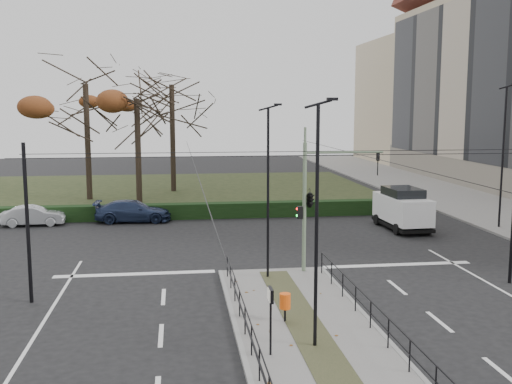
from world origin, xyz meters
TOP-DOWN VIEW (x-y plane):
  - ground at (0.00, 0.00)m, footprint 140.00×140.00m
  - median_island at (0.00, -2.50)m, footprint 4.40×15.00m
  - sidewalk_east at (18.00, 22.00)m, footprint 8.00×90.00m
  - park at (-6.00, 32.00)m, footprint 38.00×26.00m
  - hedge at (-6.00, 18.60)m, footprint 38.00×1.00m
  - median_railing at (0.00, -2.60)m, footprint 4.14×13.24m
  - catenary at (0.00, 1.62)m, footprint 20.00×34.00m
  - traffic_light at (1.69, 4.50)m, footprint 3.83×2.18m
  - litter_bin at (-0.59, -1.64)m, footprint 0.38×0.38m
  - info_panel at (-1.51, -4.28)m, footprint 0.11×0.52m
  - streetlamp_median_near at (-0.06, -3.80)m, footprint 0.62×0.13m
  - streetlamp_median_far at (-0.34, 3.72)m, footprint 0.61×0.12m
  - streetlamp_sidewalk at (15.14, 12.61)m, footprint 0.71×0.15m
  - parked_car_second at (-12.98, 17.44)m, footprint 3.84×1.54m
  - parked_car_third at (-6.93, 17.89)m, footprint 4.88×2.14m
  - white_van at (9.29, 13.34)m, footprint 2.34×4.85m
  - rust_tree at (-10.98, 27.56)m, footprint 7.90×7.90m
  - bare_tree_center at (-4.41, 31.48)m, footprint 8.33×8.33m
  - bare_tree_near at (-6.98, 25.49)m, footprint 6.11×6.11m

SIDE VIEW (x-z plane):
  - ground at x=0.00m, z-range 0.00..0.00m
  - park at x=-6.00m, z-range 0.00..0.10m
  - median_island at x=0.00m, z-range 0.00..0.14m
  - sidewalk_east at x=18.00m, z-range 0.00..0.14m
  - hedge at x=-6.00m, z-range 0.00..1.00m
  - parked_car_second at x=-12.98m, z-range 0.00..1.24m
  - parked_car_third at x=-6.93m, z-range 0.00..1.39m
  - litter_bin at x=-0.59m, z-range 0.35..1.31m
  - median_railing at x=0.00m, z-range 0.52..1.44m
  - white_van at x=9.29m, z-range 0.05..2.57m
  - info_panel at x=-1.51m, z-range 0.71..2.71m
  - traffic_light at x=1.69m, z-range 0.60..6.24m
  - catenary at x=0.00m, z-range 0.42..6.42m
  - streetlamp_median_far at x=-0.34m, z-range 0.20..7.48m
  - streetlamp_median_near at x=-0.06m, z-range 0.20..7.59m
  - streetlamp_sidewalk at x=15.14m, z-range 0.21..8.75m
  - bare_tree_near at x=-6.98m, z-range 2.15..12.57m
  - bare_tree_center at x=-4.41m, z-range 2.50..14.63m
  - rust_tree at x=-10.98m, z-range 3.16..14.98m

